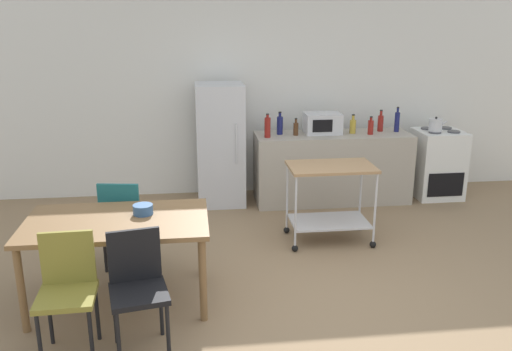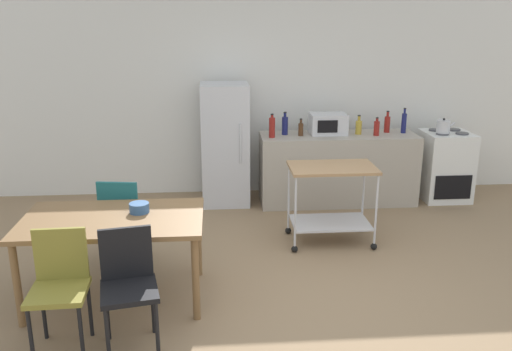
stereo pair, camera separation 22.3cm
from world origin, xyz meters
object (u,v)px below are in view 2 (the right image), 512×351
(kettle, at_px, (443,126))
(bottle_sparkling_water, at_px, (301,129))
(chair_black, at_px, (128,281))
(refrigerator, at_px, (225,144))
(chair_teal, at_px, (123,216))
(chair_olive, at_px, (60,282))
(bottle_hot_sauce, at_px, (285,125))
(bottle_vinegar, at_px, (404,123))
(fruit_bowl, at_px, (139,208))
(stove_oven, at_px, (445,166))
(microwave, at_px, (328,124))
(bottle_sesame_oil, at_px, (377,128))
(kitchen_cart, at_px, (331,191))
(bottle_wine, at_px, (359,127))
(bottle_soy_sauce, at_px, (272,127))
(dining_table, at_px, (113,226))
(bottle_soda, at_px, (387,124))

(kettle, bearing_deg, bottle_sparkling_water, 178.08)
(chair_black, height_order, refrigerator, refrigerator)
(chair_teal, relative_size, chair_olive, 1.00)
(chair_olive, height_order, kettle, kettle)
(refrigerator, xyz_separation_m, bottle_hot_sauce, (0.76, -0.04, 0.25))
(bottle_vinegar, relative_size, fruit_bowl, 1.92)
(stove_oven, xyz_separation_m, fruit_bowl, (-3.69, -2.27, 0.34))
(stove_oven, bearing_deg, microwave, 178.38)
(refrigerator, bearing_deg, bottle_sesame_oil, -5.45)
(kitchen_cart, distance_m, bottle_wine, 1.50)
(bottle_soy_sauce, bearing_deg, chair_black, -114.71)
(bottle_hot_sauce, height_order, bottle_sparkling_water, bottle_hot_sauce)
(bottle_soy_sauce, xyz_separation_m, bottle_hot_sauce, (0.18, 0.16, -0.01))
(chair_teal, relative_size, kettle, 3.71)
(bottle_hot_sauce, bearing_deg, chair_black, -116.33)
(dining_table, distance_m, bottle_sparkling_water, 3.06)
(chair_olive, distance_m, kitchen_cart, 2.94)
(chair_teal, xyz_separation_m, chair_black, (0.25, -1.35, 0.00))
(stove_oven, distance_m, kitchen_cart, 2.24)
(chair_teal, height_order, kettle, kettle)
(chair_olive, relative_size, chair_black, 1.00)
(bottle_wine, relative_size, bottle_soda, 0.88)
(chair_olive, distance_m, fruit_bowl, 0.96)
(fruit_bowl, bearing_deg, bottle_hot_sauce, 56.23)
(microwave, bearing_deg, bottle_soda, 2.23)
(dining_table, distance_m, chair_olive, 0.75)
(dining_table, xyz_separation_m, microwave, (2.31, 2.42, 0.36))
(bottle_vinegar, xyz_separation_m, fruit_bowl, (-3.09, -2.29, -0.24))
(kitchen_cart, bearing_deg, bottle_vinegar, 47.66)
(chair_teal, height_order, stove_oven, stove_oven)
(kitchen_cart, relative_size, bottle_sesame_oil, 3.92)
(bottle_sparkling_water, xyz_separation_m, bottle_wine, (0.75, 0.03, 0.01))
(dining_table, xyz_separation_m, bottle_wine, (2.70, 2.37, 0.33))
(stove_oven, distance_m, bottle_soda, 0.98)
(kitchen_cart, xyz_separation_m, bottle_sesame_oil, (0.82, 1.21, 0.42))
(chair_teal, height_order, bottle_sparkling_water, bottle_sparkling_water)
(chair_olive, relative_size, bottle_soda, 3.18)
(kitchen_cart, relative_size, kettle, 3.80)
(kitchen_cart, xyz_separation_m, bottle_soda, (1.01, 1.39, 0.44))
(stove_oven, distance_m, bottle_vinegar, 0.83)
(stove_oven, bearing_deg, bottle_hot_sauce, 178.82)
(stove_oven, xyz_separation_m, microwave, (-1.58, 0.04, 0.58))
(bottle_sparkling_water, distance_m, bottle_wine, 0.75)
(stove_oven, bearing_deg, bottle_soda, 174.61)
(chair_olive, bearing_deg, bottle_soy_sauce, 55.57)
(bottle_soy_sauce, distance_m, kettle, 2.20)
(bottle_soy_sauce, relative_size, fruit_bowl, 1.77)
(bottle_wine, height_order, fruit_bowl, bottle_wine)
(bottle_wine, bearing_deg, stove_oven, 0.34)
(bottle_sparkling_water, bearing_deg, bottle_sesame_oil, -3.81)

